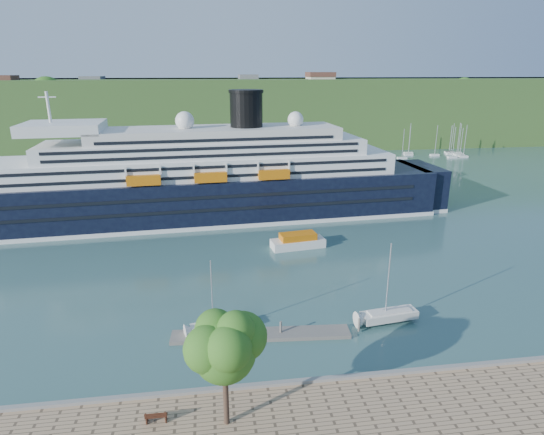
{
  "coord_description": "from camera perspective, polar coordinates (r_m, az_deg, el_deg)",
  "views": [
    {
      "loc": [
        -5.74,
        -32.76,
        26.99
      ],
      "look_at": [
        3.18,
        30.0,
        6.4
      ],
      "focal_mm": 30.0,
      "sensor_mm": 36.0,
      "label": 1
    }
  ],
  "objects": [
    {
      "name": "quay_coping",
      "position": [
        41.96,
        1.6,
        -20.02
      ],
      "size": [
        220.0,
        0.5,
        0.3
      ],
      "primitive_type": "cube",
      "color": "slate",
      "rests_on": "promenade"
    },
    {
      "name": "far_hillside",
      "position": [
        178.48,
        -6.38,
        13.07
      ],
      "size": [
        400.0,
        50.0,
        24.0
      ],
      "primitive_type": "cube",
      "color": "#345220",
      "rests_on": "ground"
    },
    {
      "name": "tender_launch",
      "position": [
        72.5,
        3.27,
        -2.88
      ],
      "size": [
        8.95,
        4.12,
        2.38
      ],
      "primitive_type": null,
      "rotation": [
        0.0,
        0.0,
        0.14
      ],
      "color": "#C7670B",
      "rests_on": "ground"
    },
    {
      "name": "sailboat_white_far",
      "position": [
        51.84,
        14.8,
        -8.27
      ],
      "size": [
        7.28,
        2.85,
        9.15
      ],
      "primitive_type": null,
      "rotation": [
        0.0,
        0.0,
        0.13
      ],
      "color": "silver",
      "rests_on": "ground"
    },
    {
      "name": "sailboat_white_near",
      "position": [
        48.99,
        -7.02,
        -10.08
      ],
      "size": [
        6.49,
        3.23,
        8.08
      ],
      "primitive_type": null,
      "rotation": [
        0.0,
        0.0,
        0.25
      ],
      "color": "silver",
      "rests_on": "ground"
    },
    {
      "name": "cruise_ship",
      "position": [
        85.22,
        -10.65,
        7.48
      ],
      "size": [
        106.62,
        21.98,
        23.77
      ],
      "primitive_type": null,
      "rotation": [
        0.0,
        0.0,
        0.06
      ],
      "color": "black",
      "rests_on": "ground"
    },
    {
      "name": "park_bench",
      "position": [
        39.35,
        -14.33,
        -22.93
      ],
      "size": [
        1.77,
        0.75,
        1.13
      ],
      "primitive_type": null,
      "rotation": [
        0.0,
        0.0,
        -0.02
      ],
      "color": "#3F1E12",
      "rests_on": "promenade"
    },
    {
      "name": "promenade_tree",
      "position": [
        35.47,
        -5.95,
        -17.98
      ],
      "size": [
        6.29,
        6.29,
        10.43
      ],
      "primitive_type": null,
      "color": "#2F661A",
      "rests_on": "promenade"
    },
    {
      "name": "ground",
      "position": [
        42.83,
        1.54,
        -21.07
      ],
      "size": [
        400.0,
        400.0,
        0.0
      ],
      "primitive_type": "plane",
      "color": "#325857",
      "rests_on": "ground"
    },
    {
      "name": "floating_pontoon",
      "position": [
        49.91,
        -1.39,
        -14.46
      ],
      "size": [
        19.11,
        3.79,
        0.42
      ],
      "primitive_type": null,
      "rotation": [
        0.0,
        0.0,
        -0.08
      ],
      "color": "slate",
      "rests_on": "ground"
    }
  ]
}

